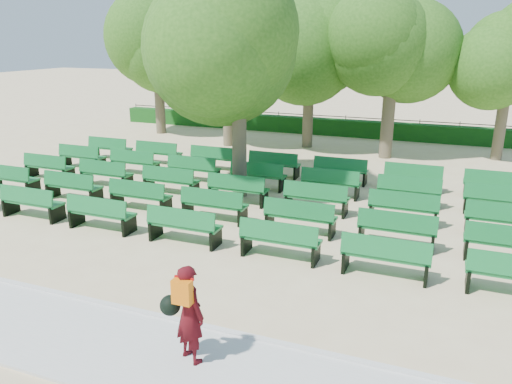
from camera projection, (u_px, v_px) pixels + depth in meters
ground at (221, 211)px, 15.94m from camera, size 120.00×120.00×0.00m
paving at (51, 331)px, 9.36m from camera, size 30.00×2.20×0.06m
curb at (92, 301)px, 10.37m from camera, size 30.00×0.12×0.10m
hedge at (326, 127)px, 28.24m from camera, size 26.00×0.70×0.90m
fence at (328, 133)px, 28.73m from camera, size 26.00×0.10×1.02m
tree_line at (307, 148)px, 24.82m from camera, size 21.80×6.80×7.04m
bench_array at (239, 200)px, 16.68m from camera, size 2.05×0.74×1.27m
tree_among at (238, 54)px, 16.03m from camera, size 5.08×5.08×7.09m
person at (188, 312)px, 8.24m from camera, size 0.88×0.64×1.74m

